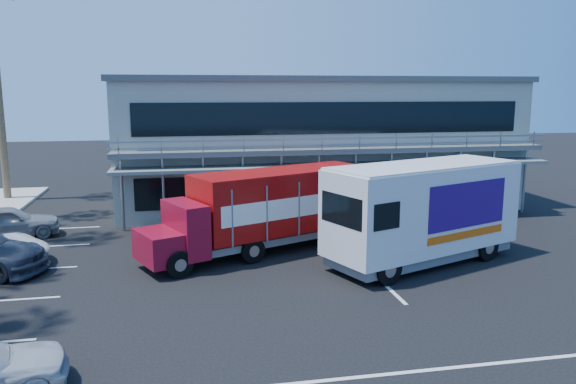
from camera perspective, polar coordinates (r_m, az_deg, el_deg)
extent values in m
plane|color=black|center=(19.36, 4.05, -9.64)|extent=(120.00, 120.00, 0.00)
cube|color=#A0A799|center=(33.62, 2.43, 5.04)|extent=(22.00, 10.00, 7.00)
cube|color=#515454|center=(33.48, 2.47, 11.27)|extent=(22.40, 10.40, 0.30)
cube|color=#515454|center=(28.22, 5.08, 4.19)|extent=(22.00, 1.20, 0.25)
cube|color=gray|center=(27.64, 5.41, 5.10)|extent=(22.00, 0.08, 0.90)
cube|color=slate|center=(28.02, 5.23, 2.71)|extent=(22.00, 1.80, 0.15)
cube|color=black|center=(29.05, 4.70, 0.39)|extent=(20.00, 0.06, 1.60)
cube|color=black|center=(28.65, 4.81, 7.50)|extent=(20.00, 0.06, 1.60)
cube|color=maroon|center=(21.15, -12.92, -5.43)|extent=(2.08, 2.50, 1.14)
cube|color=maroon|center=(21.41, -10.37, -3.69)|extent=(1.83, 2.56, 2.00)
cube|color=black|center=(21.28, -10.42, -2.20)|extent=(0.86, 1.87, 0.67)
cube|color=#A20B09|center=(23.37, -0.61, -0.78)|extent=(7.93, 5.25, 2.48)
cube|color=slate|center=(23.70, -0.60, -4.29)|extent=(7.79, 4.93, 0.29)
cube|color=white|center=(22.43, 1.12, -1.51)|extent=(6.43, 2.85, 0.81)
cube|color=white|center=(24.37, -2.20, -0.55)|extent=(6.43, 2.85, 0.81)
cylinder|color=black|center=(20.45, -11.00, -7.24)|extent=(1.02, 0.66, 0.99)
cylinder|color=black|center=(22.31, -13.20, -5.83)|extent=(1.02, 0.66, 0.99)
cylinder|color=black|center=(21.79, -3.63, -5.96)|extent=(1.02, 0.66, 0.99)
cylinder|color=black|center=(23.54, -6.28, -4.76)|extent=(1.02, 0.66, 0.99)
cylinder|color=black|center=(24.38, 5.62, -4.22)|extent=(1.02, 0.66, 0.99)
cylinder|color=black|center=(25.96, 2.62, -3.28)|extent=(1.02, 0.66, 0.99)
cube|color=silver|center=(22.00, 13.55, -1.50)|extent=(8.34, 5.43, 3.16)
cube|color=slate|center=(22.41, 13.36, -5.88)|extent=(7.95, 5.06, 0.40)
cube|color=black|center=(19.33, 5.48, -1.85)|extent=(0.87, 2.09, 1.07)
cube|color=silver|center=(21.73, 13.73, 2.67)|extent=(8.18, 5.32, 0.09)
cube|color=#2D0A61|center=(21.73, 17.83, -1.25)|extent=(3.79, 1.53, 1.69)
cube|color=#2D0A61|center=(23.53, 12.70, -0.14)|extent=(3.79, 1.53, 1.69)
cube|color=#F2590C|center=(21.97, 17.68, -4.13)|extent=(3.78, 1.52, 0.28)
cylinder|color=black|center=(19.67, 10.12, -7.78)|extent=(1.11, 0.66, 1.08)
cylinder|color=black|center=(21.40, 5.75, -6.17)|extent=(1.11, 0.66, 1.08)
cylinder|color=black|center=(23.39, 19.55, -5.29)|extent=(1.11, 0.66, 1.08)
cylinder|color=black|center=(24.86, 15.20, -4.14)|extent=(1.11, 0.66, 1.08)
imported|color=gray|center=(28.14, -26.68, -2.77)|extent=(4.76, 2.92, 1.51)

